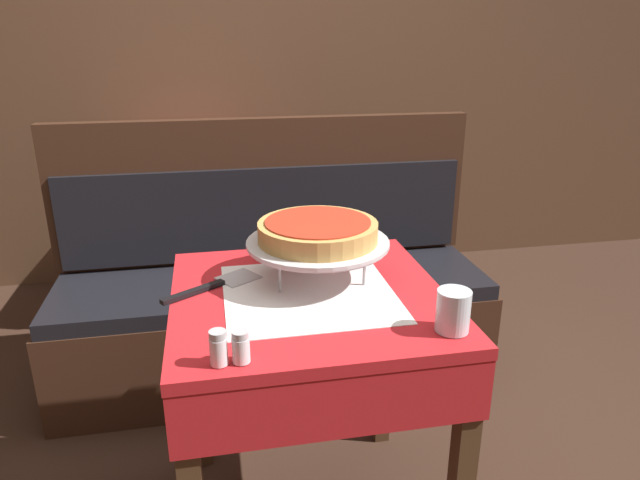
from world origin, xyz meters
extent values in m
cube|color=red|center=(0.00, 0.00, 0.73)|extent=(0.69, 0.69, 0.03)
cube|color=white|center=(0.00, 0.00, 0.75)|extent=(0.43, 0.43, 0.00)
cube|color=red|center=(0.00, 0.00, 0.64)|extent=(0.69, 0.69, 0.15)
cube|color=#4C331E|center=(-0.31, 0.31, 0.36)|extent=(0.05, 0.05, 0.72)
cube|color=#4C331E|center=(0.31, 0.31, 0.36)|extent=(0.05, 0.05, 0.72)
cube|color=red|center=(-0.32, 1.56, 0.74)|extent=(0.64, 0.64, 0.03)
cube|color=white|center=(-0.32, 1.56, 0.75)|extent=(0.40, 0.40, 0.00)
cube|color=red|center=(-0.32, 1.56, 0.66)|extent=(0.64, 0.64, 0.13)
cube|color=#4C331E|center=(-0.61, 1.27, 0.36)|extent=(0.05, 0.05, 0.72)
cube|color=#4C331E|center=(-0.04, 1.27, 0.36)|extent=(0.05, 0.05, 0.72)
cube|color=#4C331E|center=(-0.61, 1.84, 0.36)|extent=(0.05, 0.05, 0.72)
cube|color=#4C331E|center=(-0.04, 1.84, 0.36)|extent=(0.05, 0.05, 0.72)
cube|color=#3D2316|center=(-0.01, 0.79, 0.20)|extent=(1.73, 0.52, 0.39)
cube|color=black|center=(-0.01, 0.79, 0.42)|extent=(1.70, 0.51, 0.06)
cube|color=#3D2316|center=(-0.01, 1.02, 0.75)|extent=(1.73, 0.06, 0.60)
cube|color=black|center=(-0.01, 0.98, 0.66)|extent=(1.66, 0.02, 0.38)
cube|color=brown|center=(0.00, 2.01, 1.20)|extent=(6.00, 0.04, 2.40)
cylinder|color=#ADADB2|center=(0.04, 0.21, 0.79)|extent=(0.01, 0.01, 0.09)
cylinder|color=#ADADB2|center=(-0.07, 0.02, 0.79)|extent=(0.01, 0.01, 0.09)
cylinder|color=#ADADB2|center=(0.15, 0.02, 0.79)|extent=(0.01, 0.01, 0.09)
cylinder|color=#ADADB2|center=(0.04, 0.08, 0.84)|extent=(0.26, 0.26, 0.01)
cylinder|color=silver|center=(0.04, 0.08, 0.84)|extent=(0.37, 0.37, 0.01)
cylinder|color=silver|center=(0.04, 0.08, 0.85)|extent=(0.38, 0.38, 0.01)
cylinder|color=tan|center=(0.04, 0.08, 0.88)|extent=(0.32, 0.32, 0.05)
cylinder|color=red|center=(0.04, 0.08, 0.91)|extent=(0.28, 0.28, 0.01)
cube|color=#BCBCC1|center=(-0.17, 0.12, 0.75)|extent=(0.13, 0.13, 0.00)
cube|color=black|center=(-0.29, 0.05, 0.75)|extent=(0.16, 0.12, 0.01)
cylinder|color=silver|center=(0.28, -0.26, 0.80)|extent=(0.08, 0.08, 0.10)
cylinder|color=silver|center=(-0.23, -0.30, 0.78)|extent=(0.04, 0.04, 0.06)
cylinder|color=#B7B7BC|center=(-0.23, -0.30, 0.81)|extent=(0.03, 0.03, 0.02)
cylinder|color=silver|center=(-0.19, -0.30, 0.78)|extent=(0.04, 0.04, 0.05)
cylinder|color=#B7B7BC|center=(-0.19, -0.30, 0.81)|extent=(0.03, 0.03, 0.02)
cube|color=#B2B2B7|center=(0.11, 0.30, 0.79)|extent=(0.10, 0.05, 0.09)
cube|color=black|center=(-0.29, 1.64, 0.77)|extent=(0.13, 0.13, 0.03)
cylinder|color=black|center=(-0.29, 1.64, 0.85)|extent=(0.01, 0.01, 0.13)
cylinder|color=gold|center=(-0.29, 1.68, 0.84)|extent=(0.04, 0.04, 0.10)
cylinder|color=red|center=(-0.29, 1.60, 0.84)|extent=(0.04, 0.04, 0.10)
camera|label=1|loc=(-0.23, -1.31, 1.37)|focal=32.00mm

